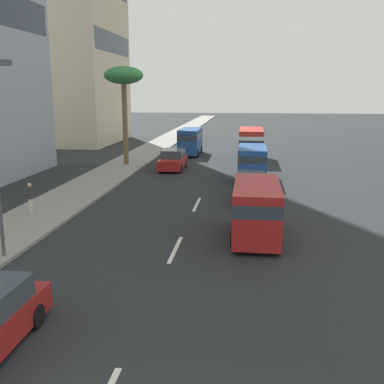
# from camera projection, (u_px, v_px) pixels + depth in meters

# --- Properties ---
(ground_plane) EXTENTS (198.00, 198.00, 0.00)m
(ground_plane) POSITION_uv_depth(u_px,v_px,m) (214.00, 169.00, 37.54)
(ground_plane) COLOR #26282B
(sidewalk_right) EXTENTS (162.00, 3.60, 0.15)m
(sidewalk_right) POSITION_uv_depth(u_px,v_px,m) (122.00, 166.00, 38.47)
(sidewalk_right) COLOR gray
(sidewalk_right) RESTS_ON ground_plane
(lane_stripe_mid) EXTENTS (3.20, 0.16, 0.01)m
(lane_stripe_mid) POSITION_uv_depth(u_px,v_px,m) (175.00, 249.00, 18.54)
(lane_stripe_mid) COLOR silver
(lane_stripe_mid) RESTS_ON ground_plane
(lane_stripe_far) EXTENTS (3.20, 0.16, 0.01)m
(lane_stripe_far) POSITION_uv_depth(u_px,v_px,m) (197.00, 204.00, 25.89)
(lane_stripe_far) COLOR silver
(lane_stripe_far) RESTS_ON ground_plane
(car_lead) EXTENTS (4.56, 1.86, 1.62)m
(car_lead) POSITION_uv_depth(u_px,v_px,m) (251.00, 187.00, 26.79)
(car_lead) COLOR white
(car_lead) RESTS_ON ground_plane
(van_second) EXTENTS (5.09, 2.09, 2.40)m
(van_second) POSITION_uv_depth(u_px,v_px,m) (257.00, 207.00, 19.75)
(van_second) COLOR #A51E1E
(van_second) RESTS_ON ground_plane
(car_third) EXTENTS (4.49, 1.88, 1.62)m
(car_third) POSITION_uv_depth(u_px,v_px,m) (173.00, 160.00, 37.38)
(car_third) COLOR #A51E1E
(car_third) RESTS_ON ground_plane
(van_fourth) EXTENTS (5.18, 2.05, 2.59)m
(van_fourth) POSITION_uv_depth(u_px,v_px,m) (190.00, 140.00, 45.79)
(van_fourth) COLOR #1E478C
(van_fourth) RESTS_ON ground_plane
(van_fifth) EXTENTS (4.96, 2.09, 2.39)m
(van_fifth) POSITION_uv_depth(u_px,v_px,m) (252.00, 161.00, 32.78)
(van_fifth) COLOR #1E478C
(van_fifth) RESTS_ON ground_plane
(minibus_sixth) EXTENTS (6.14, 2.27, 2.92)m
(minibus_sixth) POSITION_uv_depth(u_px,v_px,m) (251.00, 143.00, 41.88)
(minibus_sixth) COLOR silver
(minibus_sixth) RESTS_ON ground_plane
(pedestrian_near_lamp) EXTENTS (0.36, 0.29, 1.60)m
(pedestrian_near_lamp) POSITION_uv_depth(u_px,v_px,m) (30.00, 197.00, 23.22)
(pedestrian_near_lamp) COLOR beige
(pedestrian_near_lamp) RESTS_ON sidewalk_right
(palm_tree) EXTENTS (3.25, 3.25, 8.14)m
(palm_tree) POSITION_uv_depth(u_px,v_px,m) (124.00, 79.00, 37.79)
(palm_tree) COLOR brown
(palm_tree) RESTS_ON sidewalk_right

